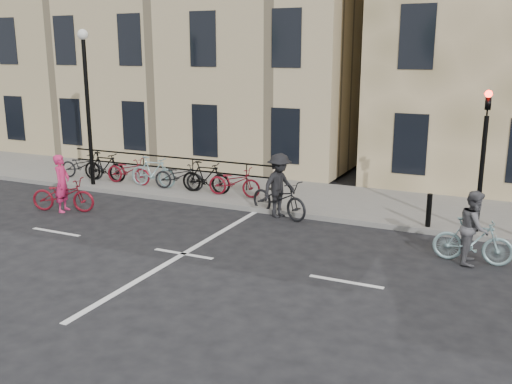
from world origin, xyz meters
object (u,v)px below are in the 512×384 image
at_px(lamp_post, 87,88).
at_px(cyclist_dark, 279,192).
at_px(traffic_light, 484,144).
at_px(cyclist_pink, 63,192).
at_px(cyclist_grey, 473,234).

relative_size(lamp_post, cyclist_dark, 2.37).
bearing_deg(traffic_light, cyclist_pink, -166.99).
relative_size(traffic_light, lamp_post, 0.74).
height_order(lamp_post, cyclist_grey, lamp_post).
xyz_separation_m(cyclist_pink, cyclist_dark, (6.12, 2.22, 0.14)).
xyz_separation_m(traffic_light, cyclist_dark, (-5.37, -0.44, -1.72)).
relative_size(traffic_light, cyclist_dark, 1.75).
distance_m(traffic_light, cyclist_dark, 5.66).
distance_m(lamp_post, cyclist_dark, 7.84).
height_order(cyclist_pink, cyclist_grey, cyclist_pink).
height_order(lamp_post, cyclist_pink, lamp_post).
bearing_deg(traffic_light, lamp_post, 179.73).
distance_m(traffic_light, lamp_post, 12.74).
height_order(traffic_light, cyclist_pink, traffic_light).
bearing_deg(traffic_light, cyclist_grey, -88.00).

